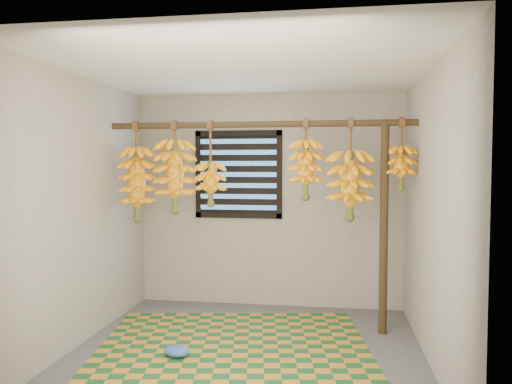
% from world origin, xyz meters
% --- Properties ---
extents(floor, '(3.00, 3.00, 0.01)m').
position_xyz_m(floor, '(0.00, 0.00, -0.01)').
color(floor, '#4C4C4C').
rests_on(floor, ground).
extents(ceiling, '(3.00, 3.00, 0.01)m').
position_xyz_m(ceiling, '(0.00, 0.00, 2.40)').
color(ceiling, silver).
rests_on(ceiling, wall_back).
extents(wall_back, '(3.00, 0.01, 2.40)m').
position_xyz_m(wall_back, '(0.00, 1.50, 1.20)').
color(wall_back, gray).
rests_on(wall_back, floor).
extents(wall_left, '(0.01, 3.00, 2.40)m').
position_xyz_m(wall_left, '(-1.50, 0.00, 1.20)').
color(wall_left, gray).
rests_on(wall_left, floor).
extents(wall_right, '(0.01, 3.00, 2.40)m').
position_xyz_m(wall_right, '(1.50, 0.00, 1.20)').
color(wall_right, gray).
rests_on(wall_right, floor).
extents(window, '(1.00, 0.04, 1.00)m').
position_xyz_m(window, '(-0.35, 1.48, 1.50)').
color(window, black).
rests_on(window, wall_back).
extents(hanging_pole, '(3.00, 0.06, 0.06)m').
position_xyz_m(hanging_pole, '(0.00, 0.70, 2.00)').
color(hanging_pole, '#3F2E17').
rests_on(hanging_pole, wall_left).
extents(support_post, '(0.08, 0.08, 2.00)m').
position_xyz_m(support_post, '(1.20, 0.70, 1.00)').
color(support_post, '#3F2E17').
rests_on(support_post, floor).
extents(woven_mat, '(2.61, 2.22, 0.01)m').
position_xyz_m(woven_mat, '(-0.14, 0.16, 0.01)').
color(woven_mat, '#185222').
rests_on(woven_mat, floor).
extents(plastic_bag, '(0.26, 0.21, 0.09)m').
position_xyz_m(plastic_bag, '(-0.55, -0.19, 0.06)').
color(plastic_bag, '#2F5AB2').
rests_on(plastic_bag, woven_mat).
extents(banana_bunch_a, '(0.33, 0.33, 1.01)m').
position_xyz_m(banana_bunch_a, '(-1.25, 0.70, 1.41)').
color(banana_bunch_a, brown).
rests_on(banana_bunch_a, hanging_pole).
extents(banana_bunch_b, '(0.40, 0.40, 0.92)m').
position_xyz_m(banana_bunch_b, '(-0.85, 0.70, 1.49)').
color(banana_bunch_b, brown).
rests_on(banana_bunch_b, hanging_pole).
extents(banana_bunch_c, '(0.30, 0.30, 0.85)m').
position_xyz_m(banana_bunch_c, '(-0.48, 0.70, 1.42)').
color(banana_bunch_c, brown).
rests_on(banana_bunch_c, hanging_pole).
extents(banana_bunch_d, '(0.31, 0.31, 0.77)m').
position_xyz_m(banana_bunch_d, '(0.46, 0.70, 1.57)').
color(banana_bunch_d, brown).
rests_on(banana_bunch_d, hanging_pole).
extents(banana_bunch_e, '(0.42, 0.42, 0.96)m').
position_xyz_m(banana_bunch_e, '(0.88, 0.70, 1.41)').
color(banana_bunch_e, brown).
rests_on(banana_bunch_e, hanging_pole).
extents(banana_bunch_f, '(0.27, 0.27, 0.69)m').
position_xyz_m(banana_bunch_f, '(1.35, 0.70, 1.58)').
color(banana_bunch_f, brown).
rests_on(banana_bunch_f, hanging_pole).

